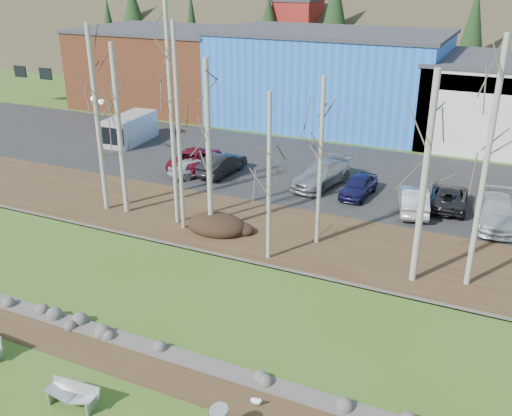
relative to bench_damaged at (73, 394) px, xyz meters
The scene contains 31 objects.
ground 1.78m from the bench_damaged, 15.66° to the left, with size 200.00×200.00×0.00m, color #3A5717.
dirt_strip 3.08m from the bench_damaged, 57.04° to the left, with size 80.00×1.80×0.03m, color #382616.
near_bank_rocks 3.96m from the bench_damaged, 64.98° to the left, with size 80.00×0.80×0.50m, color #47423D, non-canonical shape.
river 7.86m from the bench_damaged, 77.75° to the left, with size 80.00×8.00×0.90m, color black, non-canonical shape.
far_bank_rocks 11.89m from the bench_damaged, 81.95° to the left, with size 80.00×0.80×0.46m, color #47423D, non-canonical shape.
far_bank 15.06m from the bench_damaged, 83.65° to the left, with size 80.00×7.00×0.15m, color #382616.
parking_lot 25.52m from the bench_damaged, 86.26° to the left, with size 80.00×14.00×0.14m, color black.
building_brick 45.48m from the bench_damaged, 119.51° to the left, with size 16.32×12.24×7.80m.
building_blue 39.88m from the bench_damaged, 96.27° to the left, with size 20.40×12.24×8.30m.
bench_damaged is the anchor object (origin of this frame).
seagull 6.04m from the bench_damaged, 24.48° to the left, with size 0.46×0.22×0.33m.
dirt_mound 13.93m from the bench_damaged, 98.77° to the left, with size 3.40×2.40×0.67m, color black.
birch_0 17.41m from the bench_damaged, 124.90° to the left, with size 0.28×0.28×10.59m.
birch_1 15.68m from the bench_damaged, 108.71° to the left, with size 0.23×0.23×12.02m.
birch_2 16.71m from the bench_damaged, 120.66° to the left, with size 0.29×0.29×9.66m.
birch_3 14.77m from the bench_damaged, 106.51° to the left, with size 0.21×0.21×10.97m.
birch_4 14.60m from the bench_damaged, 100.14° to the left, with size 0.29×0.29×9.21m.
birch_5 15.58m from the bench_damaged, 77.22° to the left, with size 0.22×0.22×8.63m.
birch_6 12.74m from the bench_damaged, 81.80° to the left, with size 0.21×0.21×8.24m.
birch_7 16.12m from the bench_damaged, 56.13° to the left, with size 0.29×0.29×9.58m.
birch_8 18.14m from the bench_damaged, 51.01° to the left, with size 0.25×0.25×10.98m.
street_lamp 27.54m from the bench_damaged, 126.94° to the left, with size 1.59×0.95×4.48m.
car_0 22.37m from the bench_damaged, 110.35° to the left, with size 1.51×3.76×1.28m, color silver.
car_1 22.91m from the bench_damaged, 105.75° to the left, with size 1.54×4.43×1.46m, color black.
car_2 24.02m from the bench_damaged, 110.91° to the left, with size 2.41×5.24×1.46m, color maroon.
car_3 22.86m from the bench_damaged, 88.19° to the left, with size 2.16×5.32×1.54m, color #919599.
car_4 22.32m from the bench_damaged, 81.02° to the left, with size 1.56×3.87×1.32m, color #171644.
car_5 22.13m from the bench_damaged, 71.36° to the left, with size 1.54×4.43×1.46m, color silver.
car_6 24.20m from the bench_damaged, 68.54° to the left, with size 2.10×4.56×1.27m, color black.
car_7 24.04m from the bench_damaged, 61.15° to the left, with size 2.12×5.21×1.51m, color #B9B9BB.
van_grey 30.67m from the bench_damaged, 123.06° to the left, with size 2.46×5.23×2.23m.
Camera 1 is at (10.11, -11.43, 13.38)m, focal length 40.00 mm.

